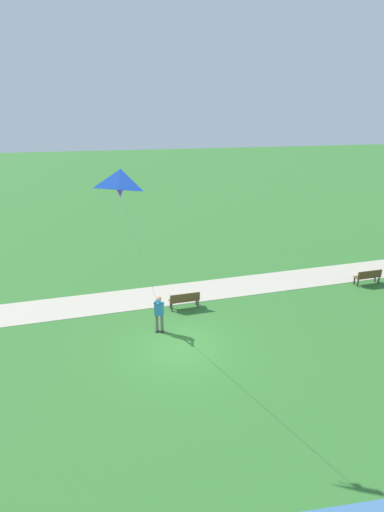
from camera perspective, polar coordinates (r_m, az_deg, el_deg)
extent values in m
plane|color=#33702D|center=(18.93, -1.59, -11.71)|extent=(120.00, 120.00, 0.00)
cube|color=#B7AD99|center=(23.57, 1.54, -4.54)|extent=(5.78, 32.07, 0.02)
cube|color=#232328|center=(19.92, -3.92, -9.81)|extent=(0.26, 0.17, 0.06)
cylinder|color=slate|center=(19.72, -3.94, -8.73)|extent=(0.14, 0.14, 0.82)
cube|color=#232328|center=(19.96, -4.61, -9.75)|extent=(0.26, 0.17, 0.06)
cylinder|color=slate|center=(19.76, -4.63, -8.68)|extent=(0.14, 0.14, 0.82)
cube|color=teal|center=(19.39, -4.34, -6.90)|extent=(0.32, 0.45, 0.60)
sphere|color=#996B4C|center=(19.18, -4.38, -5.69)|extent=(0.22, 0.22, 0.22)
ellipsoid|color=olive|center=(19.17, -4.38, -5.57)|extent=(0.28, 0.28, 0.13)
cylinder|color=teal|center=(18.98, -4.25, -6.04)|extent=(0.46, 0.46, 0.43)
cylinder|color=teal|center=(19.01, -4.77, -6.00)|extent=(0.56, 0.21, 0.43)
sphere|color=#996B4C|center=(18.79, -4.62, -5.89)|extent=(0.10, 0.10, 0.10)
pyramid|color=blue|center=(12.72, -9.25, 9.89)|extent=(0.76, 1.14, 0.57)
cone|color=purple|center=(12.68, -9.41, 8.11)|extent=(0.27, 0.27, 0.22)
cylinder|color=black|center=(12.66, -9.44, 8.59)|extent=(0.47, 0.97, 0.02)
cylinder|color=silver|center=(15.62, -6.54, -0.34)|extent=(4.30, 1.28, 5.72)
cube|color=brown|center=(21.63, -1.03, -5.76)|extent=(0.60, 1.54, 0.05)
cube|color=brown|center=(21.37, -0.91, -5.45)|extent=(0.20, 1.50, 0.40)
cube|color=#2D2D33|center=(21.74, -2.86, -6.31)|extent=(0.07, 0.07, 0.45)
cube|color=#2D2D33|center=(21.46, -2.67, -6.70)|extent=(0.07, 0.07, 0.45)
cube|color=#2D2D33|center=(22.03, 0.56, -5.88)|extent=(0.07, 0.07, 0.45)
cube|color=#2D2D33|center=(21.76, 0.79, -6.26)|extent=(0.07, 0.07, 0.45)
cube|color=brown|center=(26.04, 21.97, -2.51)|extent=(0.60, 1.54, 0.05)
cube|color=brown|center=(25.82, 22.28, -2.22)|extent=(0.20, 1.50, 0.40)
cube|color=#2D2D33|center=(25.86, 20.50, -3.01)|extent=(0.07, 0.07, 0.45)
cube|color=#2D2D33|center=(25.62, 20.90, -3.29)|extent=(0.07, 0.07, 0.45)
cube|color=#2D2D33|center=(26.63, 22.85, -2.64)|extent=(0.07, 0.07, 0.45)
cube|color=#2D2D33|center=(26.41, 23.27, -2.91)|extent=(0.07, 0.07, 0.45)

